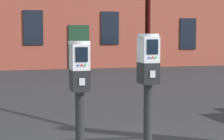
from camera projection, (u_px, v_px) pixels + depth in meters
name	position (u px, v px, depth m)	size (l,w,h in m)	color
parking_meter_near_kerb	(80.00, 85.00, 3.77)	(0.22, 0.25, 1.38)	black
parking_meter_twin_adjacent	(148.00, 77.00, 3.97)	(0.22, 0.25, 1.45)	black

